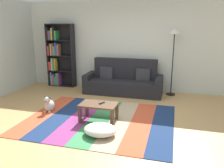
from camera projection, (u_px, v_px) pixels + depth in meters
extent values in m
plane|color=tan|center=(108.00, 119.00, 4.96)|extent=(14.00, 14.00, 0.00)
cube|color=silver|center=(131.00, 46.00, 7.00)|extent=(6.80, 0.10, 2.70)
cube|color=#C64C2D|center=(45.00, 113.00, 5.28)|extent=(0.44, 2.49, 0.01)
cube|color=navy|center=(62.00, 115.00, 5.17)|extent=(0.44, 2.49, 0.01)
cube|color=#843370|center=(81.00, 117.00, 5.06)|extent=(0.44, 2.49, 0.01)
cube|color=#387F4C|center=(100.00, 119.00, 4.94)|extent=(0.44, 2.49, 0.01)
cube|color=tan|center=(120.00, 122.00, 4.83)|extent=(0.44, 2.49, 0.01)
cube|color=#C64C2D|center=(141.00, 124.00, 4.72)|extent=(0.44, 2.49, 0.01)
cube|color=navy|center=(163.00, 126.00, 4.60)|extent=(0.44, 2.49, 0.01)
cube|color=black|center=(123.00, 87.00, 6.76)|extent=(1.90, 0.80, 0.40)
cube|color=black|center=(125.00, 68.00, 6.91)|extent=(1.90, 0.20, 0.60)
cube|color=black|center=(90.00, 82.00, 7.01)|extent=(0.18, 0.80, 0.56)
cube|color=black|center=(159.00, 87.00, 6.47)|extent=(0.18, 0.80, 0.56)
cube|color=#333338|center=(107.00, 73.00, 6.98)|extent=(0.42, 0.19, 0.36)
cube|color=#333338|center=(143.00, 75.00, 6.70)|extent=(0.42, 0.19, 0.36)
cube|color=black|center=(49.00, 55.00, 7.54)|extent=(0.04, 0.28, 2.01)
cube|color=black|center=(73.00, 56.00, 7.32)|extent=(0.04, 0.28, 2.01)
cube|color=black|center=(63.00, 55.00, 7.56)|extent=(0.90, 0.01, 2.01)
cube|color=black|center=(63.00, 85.00, 7.68)|extent=(0.86, 0.28, 0.02)
cube|color=black|center=(62.00, 71.00, 7.56)|extent=(0.86, 0.28, 0.02)
cube|color=black|center=(61.00, 56.00, 7.43)|extent=(0.86, 0.28, 0.02)
cube|color=black|center=(60.00, 40.00, 7.31)|extent=(0.86, 0.28, 0.02)
cube|color=black|center=(59.00, 24.00, 7.18)|extent=(0.86, 0.28, 0.02)
cube|color=black|center=(51.00, 79.00, 7.73)|extent=(0.03, 0.24, 0.36)
cube|color=#668C99|center=(52.00, 78.00, 7.69)|extent=(0.03, 0.20, 0.43)
cube|color=#668C99|center=(53.00, 80.00, 7.70)|extent=(0.03, 0.22, 0.32)
cube|color=purple|center=(54.00, 79.00, 7.66)|extent=(0.05, 0.18, 0.37)
cube|color=green|center=(56.00, 81.00, 7.65)|extent=(0.05, 0.16, 0.29)
cube|color=green|center=(58.00, 79.00, 7.66)|extent=(0.05, 0.25, 0.40)
cube|color=purple|center=(60.00, 79.00, 7.64)|extent=(0.04, 0.24, 0.42)
cube|color=red|center=(50.00, 66.00, 7.59)|extent=(0.04, 0.19, 0.27)
cube|color=red|center=(52.00, 66.00, 7.61)|extent=(0.05, 0.26, 0.29)
cube|color=silver|center=(53.00, 64.00, 7.54)|extent=(0.03, 0.17, 0.40)
cube|color=green|center=(55.00, 65.00, 7.54)|extent=(0.05, 0.19, 0.34)
cube|color=gold|center=(56.00, 64.00, 7.51)|extent=(0.03, 0.17, 0.40)
cube|color=red|center=(49.00, 50.00, 7.45)|extent=(0.05, 0.17, 0.30)
cube|color=black|center=(51.00, 49.00, 7.44)|extent=(0.03, 0.20, 0.39)
cube|color=gold|center=(52.00, 49.00, 7.43)|extent=(0.03, 0.19, 0.37)
cube|color=purple|center=(53.00, 50.00, 7.43)|extent=(0.03, 0.21, 0.31)
cube|color=#8C6647|center=(54.00, 49.00, 7.43)|extent=(0.03, 0.25, 0.39)
cube|color=green|center=(55.00, 51.00, 7.39)|extent=(0.05, 0.16, 0.29)
cube|color=#334CB2|center=(57.00, 49.00, 7.40)|extent=(0.04, 0.23, 0.42)
cube|color=purple|center=(58.00, 50.00, 7.39)|extent=(0.03, 0.21, 0.33)
cube|color=#8C6647|center=(59.00, 50.00, 7.36)|extent=(0.03, 0.19, 0.36)
cube|color=black|center=(48.00, 34.00, 7.34)|extent=(0.05, 0.21, 0.38)
cube|color=red|center=(50.00, 35.00, 7.36)|extent=(0.03, 0.25, 0.28)
cube|color=#334CB2|center=(51.00, 35.00, 7.33)|extent=(0.05, 0.23, 0.28)
cube|color=gold|center=(53.00, 34.00, 7.31)|extent=(0.05, 0.23, 0.37)
cube|color=black|center=(54.00, 33.00, 7.26)|extent=(0.05, 0.18, 0.41)
cube|color=green|center=(57.00, 35.00, 7.29)|extent=(0.05, 0.24, 0.29)
cube|color=#513826|center=(99.00, 105.00, 4.77)|extent=(0.77, 0.47, 0.04)
cube|color=#513826|center=(80.00, 115.00, 4.73)|extent=(0.06, 0.06, 0.34)
cube|color=#513826|center=(112.00, 118.00, 4.55)|extent=(0.06, 0.06, 0.34)
cube|color=#513826|center=(87.00, 108.00, 5.09)|extent=(0.06, 0.06, 0.34)
cube|color=#513826|center=(117.00, 111.00, 4.92)|extent=(0.06, 0.06, 0.34)
ellipsoid|color=white|center=(100.00, 130.00, 4.23)|extent=(0.61, 0.52, 0.20)
ellipsoid|color=beige|center=(50.00, 106.00, 5.40)|extent=(0.22, 0.30, 0.26)
sphere|color=beige|center=(47.00, 100.00, 5.26)|extent=(0.15, 0.15, 0.15)
ellipsoid|color=#5B5750|center=(46.00, 101.00, 5.20)|extent=(0.06, 0.07, 0.05)
ellipsoid|color=#5B5750|center=(45.00, 98.00, 5.28)|extent=(0.05, 0.04, 0.08)
ellipsoid|color=#5B5750|center=(49.00, 98.00, 5.25)|extent=(0.05, 0.04, 0.08)
sphere|color=beige|center=(45.00, 112.00, 5.31)|extent=(0.06, 0.06, 0.06)
sphere|color=beige|center=(49.00, 112.00, 5.28)|extent=(0.06, 0.06, 0.06)
cylinder|color=black|center=(171.00, 94.00, 6.70)|extent=(0.26, 0.26, 0.02)
cylinder|color=black|center=(172.00, 65.00, 6.48)|extent=(0.03, 0.03, 1.71)
cone|color=white|center=(175.00, 31.00, 6.25)|extent=(0.32, 0.32, 0.14)
cube|color=black|center=(102.00, 103.00, 4.78)|extent=(0.10, 0.16, 0.02)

